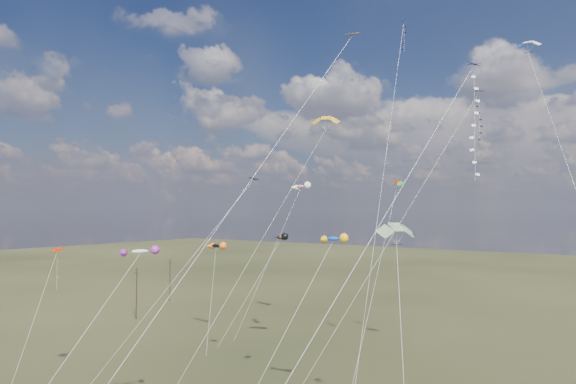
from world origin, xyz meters
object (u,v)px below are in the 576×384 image
Objects in this scene: utility_pole_near at (137,293)px; utility_pole_far at (170,279)px; novelty_black_orange at (216,246)px; diamond_black_high at (469,130)px; parafoil_yellow at (325,119)px.

utility_pole_near and utility_pole_far have the same top height.
diamond_black_high is at bearing 4.91° from novelty_black_orange.
novelty_black_orange is at bearing -29.81° from utility_pole_far.
novelty_black_orange is at bearing -2.78° from utility_pole_near.
parafoil_yellow is at bearing -16.27° from novelty_black_orange.
utility_pole_far is (-8.00, 14.00, 0.00)m from utility_pole_near.
diamond_black_high is at bearing 2.23° from utility_pole_near.
novelty_black_orange is at bearing 163.73° from parafoil_yellow.
utility_pole_near is 0.62× the size of novelty_black_orange.
parafoil_yellow is 26.46m from novelty_black_orange.
utility_pole_near is 45.86m from parafoil_yellow.
utility_pole_far is 0.29× the size of parafoil_yellow.
utility_pole_near is 1.00× the size of utility_pole_far.
diamond_black_high reaches higher than utility_pole_near.
utility_pole_near is at bearing 177.22° from novelty_black_orange.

